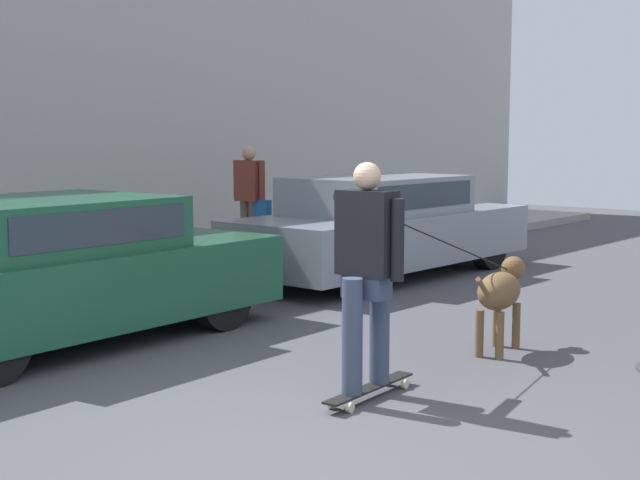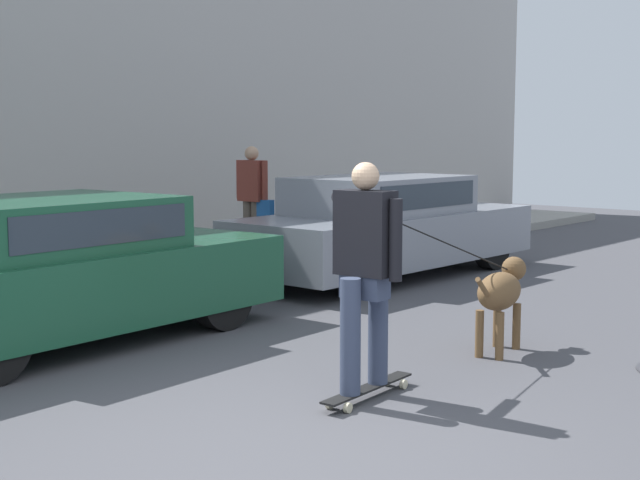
{
  "view_description": "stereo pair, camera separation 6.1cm",
  "coord_description": "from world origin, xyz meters",
  "px_view_note": "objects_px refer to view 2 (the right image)",
  "views": [
    {
      "loc": [
        -3.53,
        -3.34,
        1.84
      ],
      "look_at": [
        2.22,
        1.5,
        0.95
      ],
      "focal_mm": 50.0,
      "sensor_mm": 36.0,
      "label": 1
    },
    {
      "loc": [
        -3.49,
        -3.39,
        1.84
      ],
      "look_at": [
        2.22,
        1.5,
        0.95
      ],
      "focal_mm": 50.0,
      "sensor_mm": 36.0,
      "label": 2
    }
  ],
  "objects_px": {
    "parked_car_2": "(386,227)",
    "pedestrian_with_bag": "(253,196)",
    "parked_car_1": "(59,271)",
    "dog": "(501,292)",
    "skateboarder": "(366,266)"
  },
  "relations": [
    {
      "from": "parked_car_2",
      "to": "pedestrian_with_bag",
      "type": "height_order",
      "value": "pedestrian_with_bag"
    },
    {
      "from": "parked_car_1",
      "to": "pedestrian_with_bag",
      "type": "relative_size",
      "value": 2.61
    },
    {
      "from": "parked_car_1",
      "to": "parked_car_2",
      "type": "distance_m",
      "value": 4.88
    },
    {
      "from": "dog",
      "to": "skateboarder",
      "type": "height_order",
      "value": "skateboarder"
    },
    {
      "from": "parked_car_1",
      "to": "skateboarder",
      "type": "bearing_deg",
      "value": -85.33
    },
    {
      "from": "dog",
      "to": "parked_car_2",
      "type": "bearing_deg",
      "value": 39.86
    },
    {
      "from": "skateboarder",
      "to": "dog",
      "type": "bearing_deg",
      "value": -4.36
    },
    {
      "from": "parked_car_1",
      "to": "parked_car_2",
      "type": "relative_size",
      "value": 0.88
    },
    {
      "from": "parked_car_1",
      "to": "parked_car_2",
      "type": "height_order",
      "value": "parked_car_2"
    },
    {
      "from": "dog",
      "to": "pedestrian_with_bag",
      "type": "xyz_separation_m",
      "value": [
        2.13,
        5.08,
        0.48
      ]
    },
    {
      "from": "skateboarder",
      "to": "pedestrian_with_bag",
      "type": "relative_size",
      "value": 1.71
    },
    {
      "from": "parked_car_1",
      "to": "skateboarder",
      "type": "xyz_separation_m",
      "value": [
        0.38,
        -3.15,
        0.31
      ]
    },
    {
      "from": "parked_car_2",
      "to": "dog",
      "type": "xyz_separation_m",
      "value": [
        -2.66,
        -3.18,
        -0.12
      ]
    },
    {
      "from": "parked_car_2",
      "to": "dog",
      "type": "relative_size",
      "value": 4.3
    },
    {
      "from": "parked_car_2",
      "to": "skateboarder",
      "type": "height_order",
      "value": "skateboarder"
    }
  ]
}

